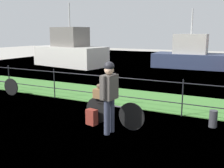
# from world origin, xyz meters

# --- Properties ---
(ground_plane) EXTENTS (60.00, 60.00, 0.00)m
(ground_plane) POSITION_xyz_m (0.00, 0.00, 0.00)
(ground_plane) COLOR #B2ADA3
(grass_strip) EXTENTS (27.00, 2.40, 0.03)m
(grass_strip) POSITION_xyz_m (0.00, 3.58, 0.01)
(grass_strip) COLOR #478438
(grass_strip) RESTS_ON ground
(harbor_water) EXTENTS (30.00, 30.00, 0.00)m
(harbor_water) POSITION_xyz_m (0.00, 10.86, 0.00)
(harbor_water) COLOR slate
(harbor_water) RESTS_ON ground
(iron_fence) EXTENTS (18.04, 0.04, 1.05)m
(iron_fence) POSITION_xyz_m (0.00, 2.30, 0.62)
(iron_fence) COLOR black
(iron_fence) RESTS_ON ground
(bicycle_main) EXTENTS (1.67, 0.21, 0.68)m
(bicycle_main) POSITION_xyz_m (0.90, 0.73, 0.36)
(bicycle_main) COLOR black
(bicycle_main) RESTS_ON ground
(wooden_crate) EXTENTS (0.37, 0.28, 0.24)m
(wooden_crate) POSITION_xyz_m (0.55, 0.75, 0.80)
(wooden_crate) COLOR brown
(wooden_crate) RESTS_ON bicycle_main
(terrier_dog) EXTENTS (0.32, 0.16, 0.18)m
(terrier_dog) POSITION_xyz_m (0.57, 0.75, 0.99)
(terrier_dog) COLOR #4C3D2D
(terrier_dog) RESTS_ON wooden_crate
(cyclist_person) EXTENTS (0.29, 0.54, 1.68)m
(cyclist_person) POSITION_xyz_m (1.04, 0.26, 1.00)
(cyclist_person) COLOR #383D51
(cyclist_person) RESTS_ON ground
(backpack_on_paving) EXTENTS (0.31, 0.24, 0.40)m
(backpack_on_paving) POSITION_xyz_m (0.37, 0.56, 0.20)
(backpack_on_paving) COLOR maroon
(backpack_on_paving) RESTS_ON ground
(mooring_bollard) EXTENTS (0.20, 0.20, 0.43)m
(mooring_bollard) POSITION_xyz_m (3.13, 1.80, 0.21)
(mooring_bollard) COLOR #38383D
(mooring_bollard) RESTS_ON ground
(bicycle_parked) EXTENTS (1.61, 0.18, 0.63)m
(bicycle_parked) POSITION_xyz_m (-4.50, 1.90, 0.34)
(bicycle_parked) COLOR black
(bicycle_parked) RESTS_ON ground
(moored_boat_near) EXTENTS (5.44, 3.08, 4.25)m
(moored_boat_near) POSITION_xyz_m (-7.28, 10.13, 0.98)
(moored_boat_near) COLOR silver
(moored_boat_near) RESTS_ON ground
(moored_boat_far) EXTENTS (4.79, 2.55, 3.80)m
(moored_boat_far) POSITION_xyz_m (0.29, 13.07, 0.79)
(moored_boat_far) COLOR #2D3856
(moored_boat_far) RESTS_ON ground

